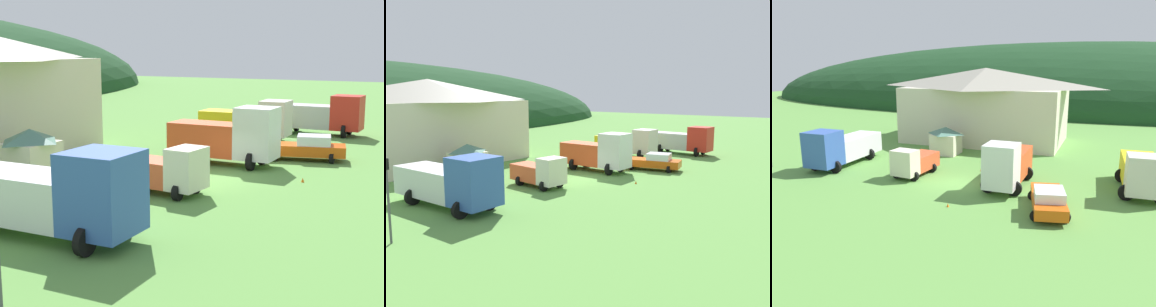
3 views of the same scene
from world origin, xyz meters
TOP-DOWN VIEW (x-y plane):
  - ground_plane at (0.00, 0.00)m, footprint 200.00×200.00m
  - depot_building at (-3.35, 17.26)m, footprint 20.03×11.65m
  - play_shed_cream at (-4.94, 8.92)m, footprint 2.97×2.68m
  - box_truck_blue at (-12.13, 1.14)m, footprint 3.46×8.43m
  - light_truck_cream at (-4.20, 0.63)m, footprint 2.72×4.84m
  - heavy_rig_white at (3.97, 0.64)m, footprint 3.13×6.92m
  - flatbed_truck_yellow at (13.44, 2.96)m, footprint 3.48×7.22m
  - crane_truck_red at (19.30, -1.20)m, footprint 3.22×7.75m
  - service_pickup_orange at (7.72, -3.24)m, footprint 3.25×5.67m
  - traffic_light_west at (-17.80, -1.81)m, footprint 0.20×0.32m
  - traffic_cone_near_pickup at (1.40, -4.88)m, footprint 0.36×0.36m
  - traffic_cone_mid_row at (0.68, 4.02)m, footprint 0.36×0.36m

SIDE VIEW (x-z plane):
  - ground_plane at x=0.00m, z-range 0.00..0.00m
  - traffic_cone_near_pickup at x=1.40m, z-range -0.25..0.25m
  - traffic_cone_mid_row at x=0.68m, z-range -0.26..0.26m
  - service_pickup_orange at x=7.72m, z-range 0.00..1.66m
  - light_truck_cream at x=-4.20m, z-range -0.03..2.45m
  - play_shed_cream at x=-4.94m, z-range 0.04..2.93m
  - flatbed_truck_yellow at x=13.44m, z-range -0.01..3.27m
  - crane_truck_red at x=19.30m, z-range 0.00..3.42m
  - box_truck_blue at x=-12.13m, z-range -0.04..3.57m
  - heavy_rig_white at x=3.97m, z-range -0.03..3.71m
  - traffic_light_west at x=-17.80m, z-range 0.48..4.80m
  - depot_building at x=-3.35m, z-range 0.14..8.99m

